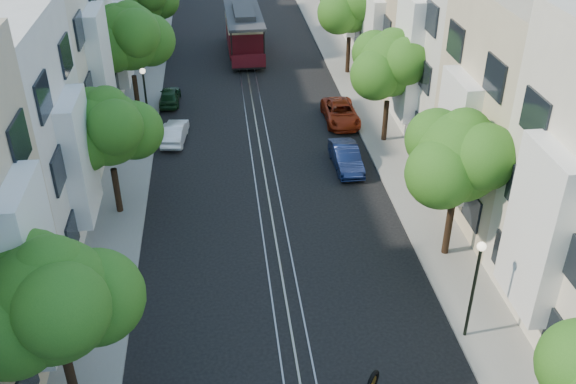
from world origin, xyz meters
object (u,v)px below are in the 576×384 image
object	(u,v)px
parked_car_e_mid	(346,157)
tree_e_d	(351,6)
tree_e_c	(391,66)
lamp_east	(476,276)
parked_car_w_mid	(175,132)
tree_e_b	(461,159)
parked_car_w_far	(170,96)
tree_w_a	(54,303)
parked_car_e_far	(341,113)
lamp_west	(145,93)
cable_car	(244,30)
tree_w_c	(130,38)
tree_w_b	(108,130)

from	to	relation	value
parked_car_e_mid	tree_e_d	bearing A→B (deg)	76.96
tree_e_c	lamp_east	xyz separation A→B (m)	(-0.96, -15.98, -1.75)
parked_car_w_mid	tree_e_d	bearing A→B (deg)	-134.80
tree_e_b	parked_car_w_far	world-z (taller)	tree_e_b
tree_e_d	parked_car_e_mid	world-z (taller)	tree_e_d
tree_w_a	parked_car_w_far	bearing A→B (deg)	85.91
parked_car_e_far	parked_car_w_far	world-z (taller)	parked_car_e_far
lamp_west	cable_car	distance (m)	15.40
cable_car	parked_car_e_mid	distance (m)	19.40
tree_w_c	lamp_east	distance (m)	25.01
lamp_west	parked_car_w_mid	xyz separation A→B (m)	(1.47, -0.58, -2.29)
tree_e_c	lamp_east	size ratio (longest dim) A/B	1.57
tree_e_b	tree_e_c	distance (m)	11.00
parked_car_e_mid	parked_car_w_mid	xyz separation A→B (m)	(-9.23, 4.28, -0.06)
tree_e_d	parked_car_w_mid	xyz separation A→B (m)	(-12.09, -9.56, -4.31)
tree_w_c	parked_car_e_far	xyz separation A→B (m)	(12.32, -2.06, -4.48)
tree_w_a	parked_car_e_far	size ratio (longest dim) A/B	1.57
tree_w_b	parked_car_e_mid	bearing A→B (deg)	15.34
parked_car_w_mid	parked_car_e_far	bearing A→B (deg)	-164.61
lamp_west	tree_e_b	bearing A→B (deg)	-43.85
tree_w_b	lamp_west	distance (m)	8.22
cable_car	lamp_east	bearing A→B (deg)	-79.78
tree_w_b	lamp_west	world-z (taller)	tree_w_b
tree_e_b	tree_e_c	size ratio (longest dim) A/B	1.03
parked_car_w_far	parked_car_e_far	bearing A→B (deg)	161.06
lamp_east	cable_car	world-z (taller)	lamp_east
parked_car_e_far	parked_car_w_far	size ratio (longest dim) A/B	1.34
tree_e_d	lamp_west	world-z (taller)	tree_e_d
tree_w_c	parked_car_e_far	size ratio (longest dim) A/B	1.67
cable_car	parked_car_e_mid	xyz separation A→B (m)	(4.35, -18.86, -1.33)
cable_car	lamp_west	bearing A→B (deg)	-115.22
lamp_west	parked_car_e_far	bearing A→B (deg)	4.57
cable_car	tree_e_b	bearing A→B (deg)	-75.89
lamp_east	tree_e_c	bearing A→B (deg)	86.56
tree_w_b	tree_w_c	size ratio (longest dim) A/B	0.88
tree_w_c	parked_car_w_mid	xyz separation A→B (m)	(2.31, -3.56, -4.51)
tree_w_a	tree_e_b	bearing A→B (deg)	25.92
tree_e_c	cable_car	size ratio (longest dim) A/B	0.76
tree_w_c	parked_car_w_far	xyz separation A→B (m)	(1.78, 1.97, -4.53)
parked_car_e_far	lamp_east	bearing A→B (deg)	-86.43
tree_w_b	parked_car_e_far	world-z (taller)	tree_w_b
parked_car_e_mid	parked_car_w_far	size ratio (longest dim) A/B	1.19
tree_e_d	tree_w_c	distance (m)	15.60
tree_e_b	cable_car	world-z (taller)	tree_e_b
tree_e_d	parked_car_e_far	distance (m)	9.36
parked_car_w_mid	cable_car	bearing A→B (deg)	-101.61
tree_e_d	parked_car_e_mid	distance (m)	14.75
parked_car_e_far	parked_car_e_mid	bearing A→B (deg)	-97.49
parked_car_e_mid	parked_car_w_mid	size ratio (longest dim) A/B	1.11
cable_car	parked_car_w_mid	distance (m)	15.44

